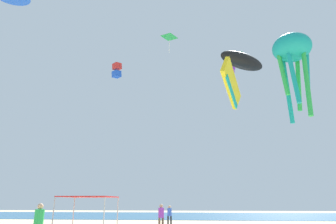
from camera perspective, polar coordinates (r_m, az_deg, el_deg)
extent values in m
cube|color=#28608C|center=(47.52, 2.60, -19.15)|extent=(110.00, 25.47, 0.03)
cylinder|color=#B2B2B7|center=(20.79, -21.15, -18.01)|extent=(0.07, 0.07, 2.24)
cylinder|color=#B2B2B7|center=(19.56, -12.17, -18.86)|extent=(0.07, 0.07, 2.24)
cylinder|color=#B2B2B7|center=(23.57, -17.66, -18.07)|extent=(0.07, 0.07, 2.24)
cylinder|color=#B2B2B7|center=(22.50, -9.63, -18.69)|extent=(0.07, 0.07, 2.24)
cube|color=red|center=(21.53, -14.94, -15.41)|extent=(3.32, 3.13, 0.06)
cylinder|color=black|center=(27.92, 0.01, -20.04)|extent=(0.15, 0.15, 0.75)
cylinder|color=black|center=(28.05, 0.57, -20.03)|extent=(0.15, 0.15, 0.75)
cylinder|color=blue|center=(27.96, 0.29, -18.60)|extent=(0.39, 0.39, 0.65)
sphere|color=tan|center=(27.95, 0.29, -17.69)|extent=(0.24, 0.24, 0.24)
cylinder|color=green|center=(16.31, -23.45, -18.02)|extent=(0.44, 0.44, 0.74)
sphere|color=tan|center=(16.29, -23.23, -16.25)|extent=(0.28, 0.28, 0.28)
cylinder|color=brown|center=(23.56, -1.02, -20.55)|extent=(0.16, 0.16, 0.81)
cylinder|color=brown|center=(23.36, -1.66, -20.58)|extent=(0.16, 0.16, 0.81)
cylinder|color=purple|center=(23.43, -1.32, -18.72)|extent=(0.42, 0.42, 0.70)
sphere|color=tan|center=(23.41, -1.31, -17.53)|extent=(0.26, 0.26, 0.26)
ellipsoid|color=purple|center=(44.98, 11.51, 8.23)|extent=(2.39, 2.39, 1.43)
cylinder|color=purple|center=(43.81, 11.50, 6.73)|extent=(0.27, 0.43, 2.22)
cylinder|color=white|center=(43.90, 12.27, 6.26)|extent=(0.43, 0.42, 2.88)
cylinder|color=purple|center=(44.33, 12.40, 5.57)|extent=(0.56, 0.32, 3.53)
cylinder|color=white|center=(44.91, 11.74, 6.14)|extent=(0.27, 0.43, 2.22)
cylinder|color=purple|center=(44.57, 11.04, 5.82)|extent=(0.43, 0.42, 2.88)
cylinder|color=white|center=(43.89, 10.93, 5.71)|extent=(0.56, 0.32, 3.53)
cube|color=yellow|center=(31.29, 12.03, 5.16)|extent=(2.61, 6.14, 3.90)
cube|color=teal|center=(30.99, 12.13, 3.70)|extent=(1.60, 4.76, 2.16)
ellipsoid|color=black|center=(39.26, 14.03, 9.43)|extent=(6.91, 6.07, 2.31)
cone|color=green|center=(39.75, 13.92, 10.84)|extent=(1.48, 1.50, 0.87)
cube|color=green|center=(39.86, 0.24, 14.17)|extent=(2.28, 2.29, 0.26)
cylinder|color=white|center=(39.17, 0.25, 12.45)|extent=(0.11, 0.11, 1.76)
cube|color=red|center=(49.92, -9.74, 8.59)|extent=(1.65, 1.67, 1.13)
cube|color=blue|center=(49.35, -9.82, 7.15)|extent=(1.65, 1.67, 1.13)
ellipsoid|color=teal|center=(26.91, 22.61, 11.29)|extent=(3.20, 3.20, 2.21)
cylinder|color=teal|center=(26.25, 25.14, 6.57)|extent=(0.68, 0.36, 3.43)
cylinder|color=green|center=(26.60, 23.72, 4.89)|extent=(0.54, 0.73, 4.45)
cylinder|color=teal|center=(26.12, 21.92, 3.87)|extent=(0.63, 0.80, 5.47)
cylinder|color=green|center=(25.63, 21.21, 6.65)|extent=(0.68, 0.36, 3.43)
cylinder|color=teal|center=(24.88, 22.91, 6.28)|extent=(0.54, 0.73, 4.45)
cylinder|color=green|center=(25.02, 25.07, 5.16)|extent=(0.63, 0.80, 5.47)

